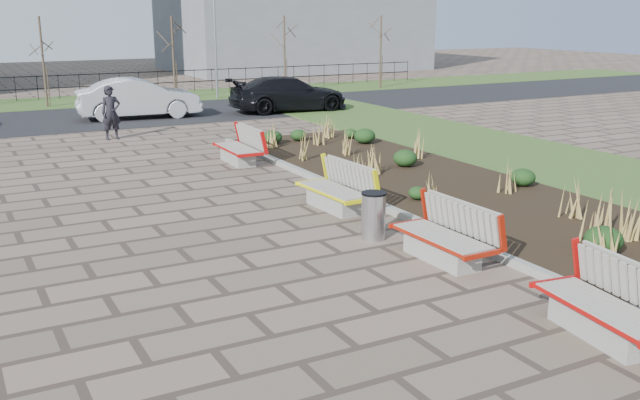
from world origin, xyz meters
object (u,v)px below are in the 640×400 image
litter_bin (373,216)px  car_black (289,94)px  bench_d (237,146)px  bench_c (334,187)px  lamp_east (215,37)px  car_silver (139,98)px  bench_a (603,303)px  bench_b (442,234)px  pedestrian (111,113)px

litter_bin → car_black: (6.47, 17.10, 0.32)m
bench_d → litter_bin: 7.85m
bench_c → lamp_east: lamp_east is taller
bench_c → car_silver: bearing=87.9°
bench_a → car_silver: size_ratio=0.43×
bench_d → bench_a: bearing=-88.7°
car_black → litter_bin: bearing=163.1°
bench_b → bench_a: bearing=-91.1°
lamp_east → car_silver: bearing=-136.2°
bench_a → lamp_east: lamp_east is taller
bench_c → bench_d: size_ratio=1.00×
bench_c → bench_b: bearing=-92.8°
litter_bin → pedestrian: pedestrian is taller
bench_a → bench_b: size_ratio=1.00×
bench_b → car_silver: car_silver is taller
bench_c → pedestrian: (-2.27, 11.36, 0.41)m
bench_c → bench_a: bearing=-92.8°
bench_d → lamp_east: size_ratio=0.35×
litter_bin → pedestrian: (-1.90, 13.56, 0.46)m
bench_b → bench_d: same height
bench_c → lamp_east: (5.00, 20.85, 2.54)m
car_silver → bench_c: bearing=-173.9°
bench_a → lamp_east: bearing=87.4°
bench_d → pedestrian: size_ratio=1.16×
car_black → car_silver: bearing=84.8°
pedestrian → lamp_east: bearing=49.2°
pedestrian → lamp_east: (7.27, 9.49, 2.13)m
bench_a → litter_bin: (-0.37, 5.04, -0.05)m
bench_d → lamp_east: bearing=73.1°
bench_b → litter_bin: size_ratio=2.33×
bench_c → pedestrian: size_ratio=1.16×
bench_d → lamp_east: 16.21m
bench_a → car_black: bearing=82.1°
bench_b → lamp_east: size_ratio=0.35×
bench_b → bench_d: 9.45m
bench_c → pedestrian: bearing=98.5°
litter_bin → bench_a: bearing=-85.8°
bench_d → car_black: bearing=57.9°
bench_a → bench_d: (0.00, 12.88, 0.00)m
bench_a → bench_b: bearing=97.5°
bench_c → car_silver: car_silver is taller
bench_a → pedestrian: 18.75m
litter_bin → lamp_east: size_ratio=0.15×
car_black → bench_a: bearing=168.4°
lamp_east → bench_a: bearing=-100.1°
bench_c → car_silver: size_ratio=0.43×
bench_d → car_black: (6.10, 9.26, 0.27)m
car_silver → bench_d: bearing=-173.5°
pedestrian → car_silver: 4.99m
bench_a → lamp_east: 28.64m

